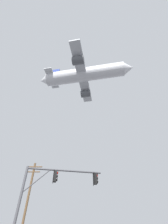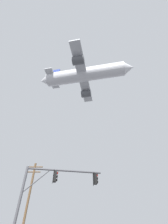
% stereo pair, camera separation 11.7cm
% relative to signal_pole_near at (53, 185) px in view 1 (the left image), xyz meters
% --- Properties ---
extents(signal_pole_near, '(6.36, 1.43, 5.75)m').
position_rel_signal_pole_near_xyz_m(signal_pole_near, '(0.00, 0.00, 0.00)').
color(signal_pole_near, '#4C4C51').
rests_on(signal_pole_near, ground).
extents(utility_pole, '(2.20, 0.28, 9.30)m').
position_rel_signal_pole_near_xyz_m(utility_pole, '(-4.46, 8.30, 0.58)').
color(utility_pole, brown).
rests_on(utility_pole, ground).
extents(airplane, '(24.65, 19.04, 6.72)m').
position_rel_signal_pole_near_xyz_m(airplane, '(2.73, 11.03, 29.29)').
color(airplane, white).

